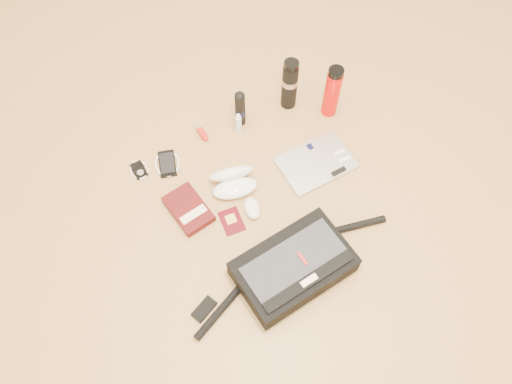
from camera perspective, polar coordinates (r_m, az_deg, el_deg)
ground at (r=2.02m, az=1.96°, el=-2.84°), size 4.00×4.00×0.00m
messenger_bag at (r=1.88m, az=4.27°, el=-8.56°), size 0.87×0.32×0.12m
laptop at (r=2.15m, az=6.91°, el=3.30°), size 0.32×0.24×0.03m
book at (r=2.04m, az=-7.68°, el=-1.92°), size 0.17×0.23×0.04m
passport at (r=2.01m, az=-2.80°, el=-3.33°), size 0.09×0.12×0.01m
mouse at (r=2.02m, az=-0.44°, el=-1.85°), size 0.08×0.11×0.03m
sunglasses_case at (r=2.06m, az=-2.62°, el=1.26°), size 0.21×0.18×0.11m
ipod at (r=2.18m, az=-13.22°, el=2.46°), size 0.08×0.09×0.01m
phone at (r=2.17m, az=-10.10°, el=3.22°), size 0.12×0.14×0.01m
inhaler at (r=2.23m, az=-6.22°, el=6.73°), size 0.03×0.09×0.02m
spray_bottle at (r=2.21m, az=-2.01°, el=7.90°), size 0.03×0.03×0.11m
aerosol_can at (r=2.20m, az=-1.82°, el=9.53°), size 0.05×0.05×0.19m
thermos_black at (r=2.24m, az=3.88°, el=12.20°), size 0.09×0.09×0.27m
thermos_red at (r=2.23m, az=8.70°, el=11.25°), size 0.09×0.09×0.27m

